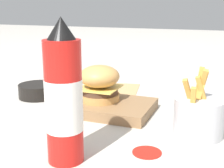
# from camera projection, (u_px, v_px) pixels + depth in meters

# --- Properties ---
(ground_plane) EXTENTS (6.00, 6.00, 0.00)m
(ground_plane) POSITION_uv_depth(u_px,v_px,m) (117.00, 121.00, 0.76)
(ground_plane) COLOR #B7B2A8
(serving_board) EXTENTS (0.21, 0.17, 0.03)m
(serving_board) POSITION_uv_depth(u_px,v_px,m) (112.00, 107.00, 0.82)
(serving_board) COLOR olive
(serving_board) RESTS_ON ground_plane
(burger) EXTENTS (0.11, 0.11, 0.10)m
(burger) POSITION_uv_depth(u_px,v_px,m) (99.00, 83.00, 0.82)
(burger) COLOR tan
(burger) RESTS_ON serving_board
(ketchup_bottle) EXTENTS (0.07, 0.07, 0.26)m
(ketchup_bottle) POSITION_uv_depth(u_px,v_px,m) (64.00, 99.00, 0.54)
(ketchup_bottle) COLOR red
(ketchup_bottle) RESTS_ON ground_plane
(fries_basket) EXTENTS (0.11, 0.11, 0.15)m
(fries_basket) POSITION_uv_depth(u_px,v_px,m) (199.00, 116.00, 0.67)
(fries_basket) COLOR #B7B7BC
(fries_basket) RESTS_ON ground_plane
(side_bowl) EXTENTS (0.12, 0.12, 0.04)m
(side_bowl) POSITION_uv_depth(u_px,v_px,m) (38.00, 90.00, 0.95)
(side_bowl) COLOR black
(side_bowl) RESTS_ON ground_plane
(spoon) EXTENTS (0.08, 0.18, 0.01)m
(spoon) POSITION_uv_depth(u_px,v_px,m) (207.00, 97.00, 0.94)
(spoon) COLOR silver
(spoon) RESTS_ON ground_plane
(ketchup_puddle) EXTENTS (0.06, 0.06, 0.00)m
(ketchup_puddle) POSITION_uv_depth(u_px,v_px,m) (147.00, 152.00, 0.60)
(ketchup_puddle) COLOR #B21E14
(ketchup_puddle) RESTS_ON ground_plane
(parchment_square) EXTENTS (0.17, 0.17, 0.00)m
(parchment_square) POSITION_uv_depth(u_px,v_px,m) (117.00, 88.00, 1.05)
(parchment_square) COLOR tan
(parchment_square) RESTS_ON ground_plane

